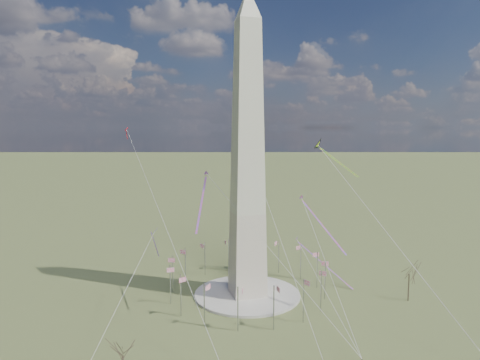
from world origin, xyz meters
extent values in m
plane|color=#4B592C|center=(0.00, 0.00, 0.00)|extent=(2000.00, 2000.00, 0.00)
cylinder|color=#AFAAA0|center=(0.00, 0.00, 0.40)|extent=(36.00, 36.00, 0.80)
pyramid|color=beige|center=(0.00, 0.00, 95.80)|extent=(9.90, 9.90, 10.00)
cylinder|color=#AFB2B5|center=(26.00, 0.00, 6.50)|extent=(0.36, 0.36, 13.00)
cube|color=#C41A3E|center=(26.00, 1.30, 11.80)|extent=(2.40, 0.08, 1.50)
cylinder|color=#AFB2B5|center=(24.02, 9.95, 6.50)|extent=(0.36, 0.36, 13.00)
cube|color=#C41A3E|center=(23.52, 11.15, 11.80)|extent=(2.25, 0.99, 1.50)
cylinder|color=#AFB2B5|center=(18.38, 18.38, 6.50)|extent=(0.36, 0.36, 13.00)
cube|color=#C41A3E|center=(17.47, 19.30, 11.80)|extent=(1.75, 1.75, 1.50)
cylinder|color=#AFB2B5|center=(9.95, 24.02, 6.50)|extent=(0.36, 0.36, 13.00)
cube|color=#C41A3E|center=(8.75, 24.52, 11.80)|extent=(0.99, 2.25, 1.50)
cylinder|color=#AFB2B5|center=(0.00, 26.00, 6.50)|extent=(0.36, 0.36, 13.00)
cube|color=#C41A3E|center=(-1.30, 26.00, 11.80)|extent=(0.08, 2.40, 1.50)
cylinder|color=#AFB2B5|center=(-9.95, 24.02, 6.50)|extent=(0.36, 0.36, 13.00)
cube|color=#C41A3E|center=(-11.15, 23.52, 11.80)|extent=(0.99, 2.25, 1.50)
cylinder|color=#AFB2B5|center=(-18.38, 18.38, 6.50)|extent=(0.36, 0.36, 13.00)
cube|color=#C41A3E|center=(-19.30, 17.47, 11.80)|extent=(1.75, 1.75, 1.50)
cylinder|color=#AFB2B5|center=(-24.02, 9.95, 6.50)|extent=(0.36, 0.36, 13.00)
cube|color=#C41A3E|center=(-24.52, 8.75, 11.80)|extent=(2.25, 0.99, 1.50)
cylinder|color=#AFB2B5|center=(-26.00, 0.00, 6.50)|extent=(0.36, 0.36, 13.00)
cube|color=#C41A3E|center=(-26.00, -1.30, 11.80)|extent=(2.40, 0.08, 1.50)
cylinder|color=#AFB2B5|center=(-24.02, -9.95, 6.50)|extent=(0.36, 0.36, 13.00)
cube|color=#C41A3E|center=(-23.52, -11.15, 11.80)|extent=(2.25, 0.99, 1.50)
cylinder|color=#AFB2B5|center=(-18.38, -18.38, 6.50)|extent=(0.36, 0.36, 13.00)
cube|color=#C41A3E|center=(-17.47, -19.30, 11.80)|extent=(1.75, 1.75, 1.50)
cylinder|color=#AFB2B5|center=(-9.95, -24.02, 6.50)|extent=(0.36, 0.36, 13.00)
cube|color=#C41A3E|center=(-8.75, -24.52, 11.80)|extent=(0.99, 2.25, 1.50)
cylinder|color=#AFB2B5|center=(0.00, -26.00, 6.50)|extent=(0.36, 0.36, 13.00)
cube|color=#C41A3E|center=(1.30, -26.00, 11.80)|extent=(0.08, 2.40, 1.50)
cylinder|color=#AFB2B5|center=(9.95, -24.02, 6.50)|extent=(0.36, 0.36, 13.00)
cube|color=#C41A3E|center=(11.15, -23.52, 11.80)|extent=(0.99, 2.25, 1.50)
cylinder|color=#AFB2B5|center=(18.38, -18.38, 6.50)|extent=(0.36, 0.36, 13.00)
cube|color=#C41A3E|center=(19.30, -17.47, 11.80)|extent=(1.75, 1.75, 1.50)
cylinder|color=#AFB2B5|center=(24.02, -9.95, 6.50)|extent=(0.36, 0.36, 13.00)
cube|color=#C41A3E|center=(24.52, -8.75, 11.80)|extent=(2.25, 0.99, 1.50)
cylinder|color=#4E452F|center=(50.02, -18.67, 4.51)|extent=(0.40, 0.40, 9.03)
cube|color=yellow|center=(35.88, 4.21, 44.62)|extent=(10.71, 10.31, 10.11)
cube|color=yellow|center=(34.61, 2.88, 44.62)|extent=(10.71, 10.31, 10.11)
cube|color=#3C1A79|center=(-30.30, 3.73, 23.47)|extent=(2.45, 3.42, 2.57)
cube|color=red|center=(-30.30, 3.73, 19.22)|extent=(2.65, 2.31, 8.88)
cube|color=red|center=(21.41, -12.76, 25.67)|extent=(5.89, 20.93, 13.44)
cube|color=red|center=(-16.12, -3.28, 33.32)|extent=(7.84, 21.61, 14.16)
cube|color=red|center=(31.11, 3.02, 6.52)|extent=(15.18, 18.56, 14.65)
cube|color=red|center=(-37.65, 32.83, 56.40)|extent=(1.15, 1.93, 1.67)
cube|color=red|center=(-37.65, 32.83, 54.57)|extent=(0.70, 1.44, 3.83)
cube|color=white|center=(8.93, 40.15, 57.35)|extent=(1.51, 1.33, 1.45)
cube|color=white|center=(8.93, 40.15, 55.78)|extent=(0.31, 1.26, 3.31)
camera|label=1|loc=(-40.25, -134.15, 56.89)|focal=32.00mm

